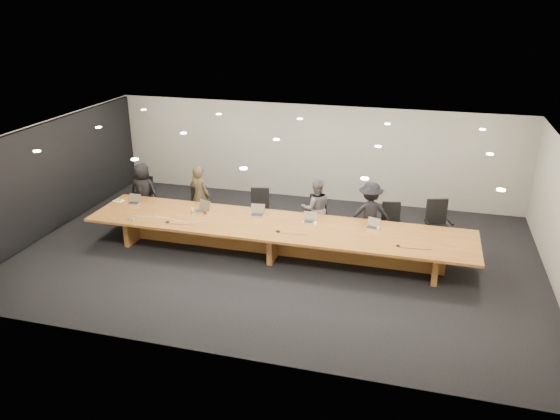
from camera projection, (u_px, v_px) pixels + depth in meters
The scene contains 29 objects.
ground at pixel (277, 254), 12.90m from camera, with size 12.00×12.00×0.00m, color black.
back_wall at pixel (313, 152), 15.96m from camera, with size 12.00×0.02×2.80m, color beige.
left_wall_panel at pixel (52, 178), 13.85m from camera, with size 0.08×7.84×2.74m, color black.
conference_table at pixel (277, 234), 12.70m from camera, with size 9.00×1.80×0.75m.
chair_far_left at pixel (143, 197), 14.87m from camera, with size 0.57×0.57×1.12m, color black, non-canonical shape.
chair_left at pixel (197, 205), 14.41m from camera, with size 0.53×0.53×1.04m, color black, non-canonical shape.
chair_mid_left at pixel (260, 210), 13.96m from camera, with size 0.57×0.57×1.12m, color black, non-canonical shape.
chair_mid_right at pixel (315, 216), 13.67m from camera, with size 0.54×0.54×1.06m, color black, non-canonical shape.
chair_right at pixel (391, 225), 13.17m from camera, with size 0.54×0.54×1.06m, color black, non-canonical shape.
chair_far_right at pixel (438, 225), 12.95m from camera, with size 0.61×0.61×1.21m, color black, non-canonical shape.
person_a at pixel (143, 191), 14.65m from camera, with size 0.76×0.50×1.56m, color black.
person_b at pixel (200, 195), 14.27m from camera, with size 0.59×0.39×1.62m, color #39311F.
person_c at pixel (316, 208), 13.53m from camera, with size 0.75×0.58×1.54m, color #535356.
person_d at pixel (370, 214), 13.13m from camera, with size 1.03×0.59×1.59m, color black.
laptop_a at pixel (133, 199), 13.83m from camera, with size 0.30×0.22×0.24m, color tan, non-canonical shape.
laptop_b at pixel (201, 206), 13.33m from camera, with size 0.35×0.25×0.27m, color tan, non-canonical shape.
laptop_c at pixel (257, 211), 13.08m from camera, with size 0.34×0.25×0.27m, color #B9A58D, non-canonical shape.
laptop_d at pixel (310, 218), 12.69m from camera, with size 0.31×0.22×0.24m, color #C3B895, non-canonical shape.
laptop_e at pixel (372, 224), 12.39m from camera, with size 0.29×0.21×0.23m, color beige, non-canonical shape.
water_bottle at pixel (192, 212), 13.08m from camera, with size 0.06×0.06×0.20m, color silver.
amber_mug at pixel (205, 212), 13.20m from camera, with size 0.08×0.08×0.10m, color maroon.
paper_cup_near at pixel (315, 224), 12.50m from camera, with size 0.09×0.09×0.10m, color white.
paper_cup_far at pixel (378, 229), 12.30m from camera, with size 0.07×0.07×0.09m, color silver.
notepad at pixel (119, 201), 14.06m from camera, with size 0.25×0.20×0.01m, color white.
lime_gadget at pixel (118, 200), 14.05m from camera, with size 0.15×0.09×0.02m, color green.
av_box at pixel (132, 219), 12.90m from camera, with size 0.18×0.14×0.03m, color #A6A6AB.
mic_left at pixel (167, 222), 12.75m from camera, with size 0.11×0.11×0.03m, color black.
mic_center at pixel (278, 231), 12.25m from camera, with size 0.12×0.12×0.03m, color black.
mic_right at pixel (398, 245), 11.55m from camera, with size 0.10×0.10×0.03m, color black.
Camera 1 is at (3.16, -11.17, 5.72)m, focal length 35.00 mm.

